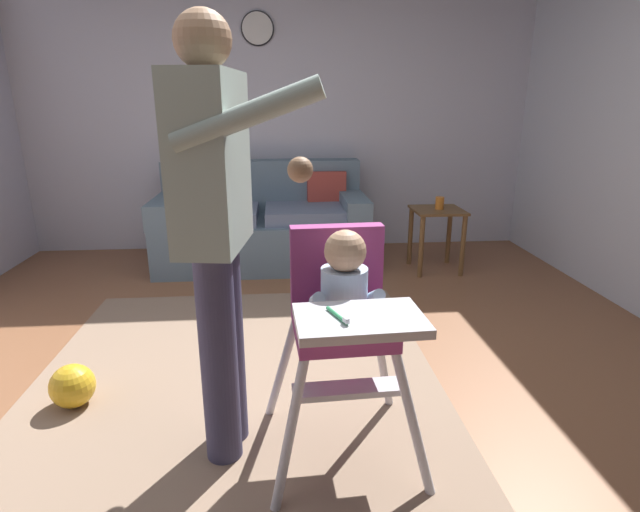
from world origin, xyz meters
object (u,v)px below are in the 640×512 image
at_px(toy_ball, 72,386).
at_px(couch, 263,225).
at_px(wall_clock, 257,28).
at_px(sippy_cup, 440,203).
at_px(high_chair, 343,304).
at_px(adult_standing, 216,226).
at_px(side_table, 437,226).

bearing_deg(toy_ball, couch, 68.84).
bearing_deg(wall_clock, sippy_cup, -29.62).
xyz_separation_m(couch, high_chair, (0.37, -2.54, 0.30)).
bearing_deg(couch, adult_standing, -1.85).
bearing_deg(side_table, toy_ball, -141.68).
xyz_separation_m(adult_standing, sippy_cup, (1.52, 2.13, -0.36)).
xyz_separation_m(high_chair, side_table, (1.06, 2.19, -0.26)).
bearing_deg(wall_clock, high_chair, -82.82).
relative_size(high_chair, adult_standing, 0.57).
bearing_deg(sippy_cup, side_table, -180.00).
bearing_deg(side_table, adult_standing, -125.44).
xyz_separation_m(toy_ball, wall_clock, (0.82, 2.61, 1.86)).
height_order(adult_standing, wall_clock, wall_clock).
xyz_separation_m(high_chair, adult_standing, (-0.45, 0.06, 0.29)).
relative_size(adult_standing, toy_ball, 8.11).
distance_m(couch, wall_clock, 1.70).
height_order(side_table, wall_clock, wall_clock).
relative_size(side_table, wall_clock, 1.81).
bearing_deg(adult_standing, side_table, 62.38).
relative_size(high_chair, wall_clock, 3.24).
height_order(couch, wall_clock, wall_clock).
xyz_separation_m(high_chair, sippy_cup, (1.07, 2.19, -0.07)).
relative_size(couch, adult_standing, 1.08).
xyz_separation_m(high_chair, wall_clock, (-0.38, 3.01, 1.33)).
bearing_deg(high_chair, wall_clock, -175.73).
bearing_deg(couch, sippy_cup, 76.43).
relative_size(side_table, sippy_cup, 5.20).
distance_m(high_chair, adult_standing, 0.54).
height_order(high_chair, side_table, high_chair).
xyz_separation_m(couch, toy_ball, (-0.83, -2.13, -0.23)).
bearing_deg(toy_ball, sippy_cup, 38.19).
relative_size(couch, sippy_cup, 17.64).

